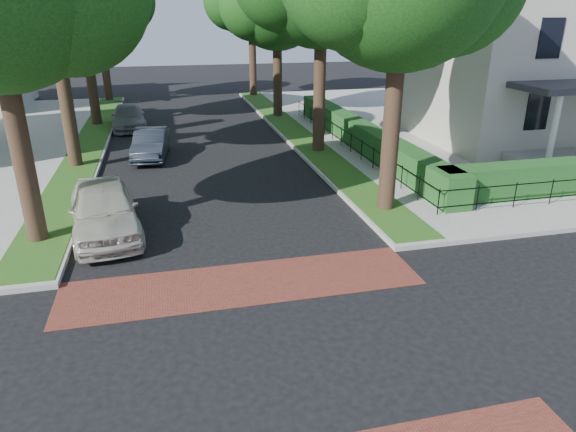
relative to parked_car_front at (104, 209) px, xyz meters
name	(u,v)px	position (x,y,z in m)	size (l,w,h in m)	color
ground	(269,362)	(3.60, -7.25, -0.82)	(120.00, 120.00, 0.00)	black
sidewalk_ne	(518,122)	(23.10, 11.75, -0.74)	(30.00, 30.00, 0.15)	gray
crosswalk_far	(243,283)	(3.60, -4.05, -0.81)	(9.00, 2.20, 0.01)	maroon
grass_strip_ne	(295,132)	(9.00, 11.85, -0.66)	(1.60, 29.80, 0.02)	#1F4915
grass_strip_nw	(90,143)	(-1.80, 11.85, -0.66)	(1.60, 29.80, 0.02)	#1F4915
tree_right_far	(278,1)	(9.20, 16.97, 6.09)	(7.25, 6.23, 9.74)	black
hedge_main_road	(362,135)	(11.30, 7.75, -0.07)	(1.00, 18.00, 1.20)	#18451A
fence_main_road	(346,139)	(10.50, 7.75, -0.22)	(0.06, 18.00, 0.90)	black
house_victorian	(543,19)	(21.11, 8.67, 5.20)	(13.00, 13.05, 12.48)	#BCB6A8
parked_car_front	(104,209)	(0.00, 0.00, 0.00)	(1.93, 4.81, 1.64)	beige
parked_car_middle	(151,144)	(1.30, 8.76, -0.15)	(1.41, 4.04, 1.33)	#202630
parked_car_rear	(129,117)	(0.00, 15.66, -0.16)	(1.85, 4.55, 1.32)	slate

